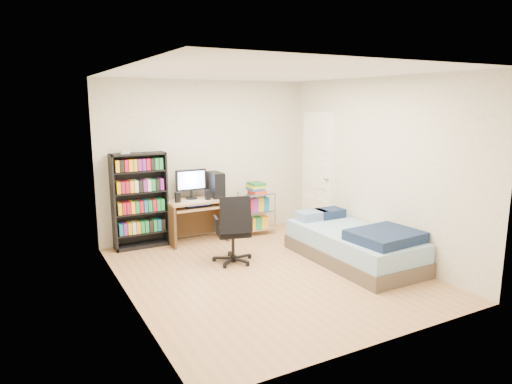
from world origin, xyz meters
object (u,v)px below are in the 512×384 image
media_shelf (140,200)px  computer_desk (201,202)px  office_chair (234,241)px  bed (354,244)px

media_shelf → computer_desk: bearing=-6.6°
office_chair → bed: size_ratio=0.48×
office_chair → media_shelf: bearing=140.0°
media_shelf → bed: (2.39, -2.04, -0.49)m
office_chair → bed: office_chair is taller
media_shelf → computer_desk: (0.93, -0.11, -0.12)m
media_shelf → bed: size_ratio=0.75×
computer_desk → bed: size_ratio=0.58×
media_shelf → office_chair: media_shelf is taller
office_chair → computer_desk: bearing=104.3°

